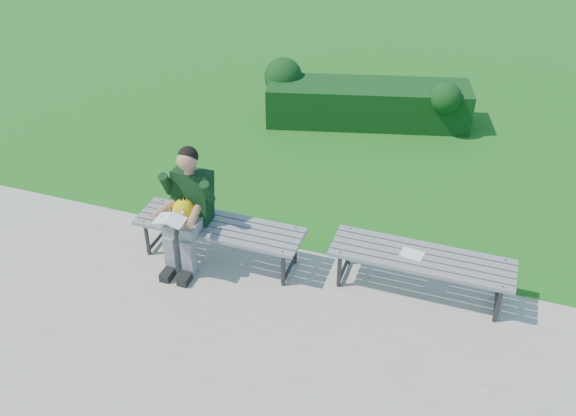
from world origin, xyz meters
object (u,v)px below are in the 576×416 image
bench_left (219,229)px  bench_right (421,261)px  seated_boy (187,205)px  paper_sheet (412,254)px  hedge (362,100)px

bench_left → bench_right: (2.11, 0.17, 0.00)m
seated_boy → paper_sheet: seated_boy is taller
hedge → seated_boy: seated_boy is taller
seated_boy → paper_sheet: 2.33m
bench_left → seated_boy: seated_boy is taller
bench_right → paper_sheet: bearing=180.0°
bench_left → paper_sheet: size_ratio=7.42×
paper_sheet → bench_left: bearing=-175.1°
bench_right → hedge: bearing=112.4°
seated_boy → bench_right: bearing=6.3°
bench_right → seated_boy: seated_boy is taller
bench_left → paper_sheet: bench_left is taller
seated_boy → paper_sheet: (2.31, 0.27, -0.24)m
bench_left → paper_sheet: (2.01, 0.17, 0.06)m
hedge → paper_sheet: 3.79m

